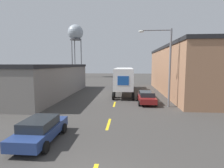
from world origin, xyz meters
TOP-DOWN VIEW (x-y plane):
  - road_centerline at (0.00, 7.66)m, footprint 0.20×15.61m
  - warehouse_left at (-12.20, 19.04)m, footprint 11.24×19.38m
  - warehouse_right at (11.96, 22.19)m, footprint 10.75×21.59m
  - semi_truck at (0.95, 22.51)m, footprint 2.78×13.41m
  - parked_car_left_near at (-3.61, 4.38)m, footprint 1.97×4.24m
  - parked_car_right_mid at (3.61, 14.84)m, footprint 1.97×4.24m
  - water_tower at (-16.03, 54.80)m, footprint 5.19×5.19m
  - street_lamp at (5.32, 13.44)m, footprint 3.37×0.32m

SIDE VIEW (x-z plane):
  - road_centerline at x=0.00m, z-range 0.00..0.01m
  - parked_car_left_near at x=-3.61m, z-range 0.03..1.42m
  - parked_car_right_mid at x=3.61m, z-range 0.03..1.42m
  - warehouse_left at x=-12.20m, z-range 0.01..4.45m
  - semi_truck at x=0.95m, z-range 0.40..4.29m
  - warehouse_right at x=11.96m, z-range 0.01..7.12m
  - street_lamp at x=5.32m, z-range 0.73..8.75m
  - water_tower at x=-16.03m, z-range 6.06..23.89m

